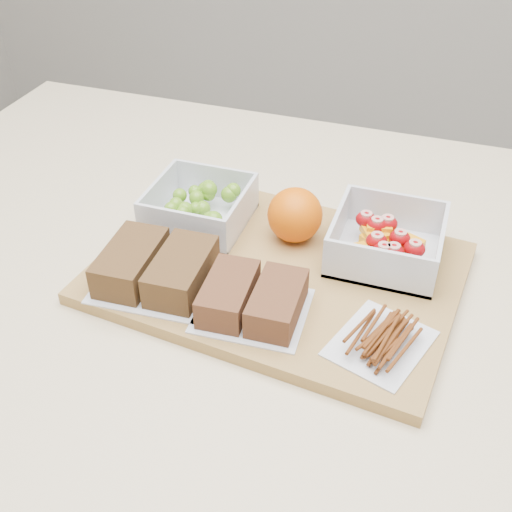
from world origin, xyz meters
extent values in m
cube|color=beige|center=(0.00, 0.00, 0.45)|extent=(1.20, 0.90, 0.90)
cube|color=#A37C43|center=(0.01, 0.01, 0.91)|extent=(0.45, 0.34, 0.02)
cube|color=silver|center=(-0.11, 0.07, 0.92)|extent=(0.12, 0.12, 0.00)
cube|color=silver|center=(-0.11, 0.13, 0.94)|extent=(0.12, 0.00, 0.05)
cube|color=silver|center=(-0.11, 0.02, 0.94)|extent=(0.12, 0.00, 0.05)
cube|color=silver|center=(-0.05, 0.07, 0.94)|extent=(0.00, 0.11, 0.05)
cube|color=silver|center=(-0.17, 0.07, 0.94)|extent=(0.00, 0.11, 0.05)
sphere|color=#5A8C1D|center=(-0.13, 0.06, 0.94)|extent=(0.02, 0.02, 0.02)
sphere|color=#5A8C1D|center=(-0.14, 0.06, 0.94)|extent=(0.02, 0.02, 0.02)
sphere|color=#5A8C1D|center=(-0.12, 0.10, 0.95)|extent=(0.02, 0.02, 0.02)
sphere|color=#5A8C1D|center=(-0.11, 0.08, 0.93)|extent=(0.02, 0.02, 0.02)
sphere|color=#5A8C1D|center=(-0.14, 0.08, 0.95)|extent=(0.02, 0.02, 0.02)
sphere|color=#5A8C1D|center=(-0.12, 0.07, 0.94)|extent=(0.02, 0.02, 0.02)
sphere|color=#5A8C1D|center=(-0.13, 0.10, 0.95)|extent=(0.02, 0.02, 0.02)
sphere|color=#5A8C1D|center=(-0.08, 0.04, 0.95)|extent=(0.02, 0.02, 0.02)
sphere|color=#5A8C1D|center=(-0.08, 0.11, 0.94)|extent=(0.02, 0.02, 0.02)
sphere|color=#5A8C1D|center=(-0.11, 0.10, 0.95)|extent=(0.02, 0.02, 0.02)
sphere|color=#5A8C1D|center=(-0.14, 0.05, 0.94)|extent=(0.02, 0.02, 0.02)
sphere|color=#5A8C1D|center=(-0.08, 0.11, 0.95)|extent=(0.02, 0.02, 0.02)
sphere|color=#5A8C1D|center=(-0.11, 0.04, 0.94)|extent=(0.02, 0.02, 0.02)
sphere|color=#5A8C1D|center=(-0.11, 0.10, 0.94)|extent=(0.02, 0.02, 0.02)
sphere|color=#5A8C1D|center=(-0.12, 0.09, 0.94)|extent=(0.02, 0.02, 0.02)
sphere|color=#5A8C1D|center=(-0.11, 0.11, 0.95)|extent=(0.02, 0.02, 0.02)
sphere|color=#5A8C1D|center=(-0.08, 0.04, 0.95)|extent=(0.02, 0.02, 0.02)
sphere|color=#5A8C1D|center=(-0.07, 0.04, 0.93)|extent=(0.02, 0.02, 0.02)
sphere|color=#5A8C1D|center=(-0.12, 0.10, 0.94)|extent=(0.02, 0.02, 0.02)
sphere|color=#5A8C1D|center=(-0.13, 0.05, 0.94)|extent=(0.02, 0.02, 0.02)
cube|color=silver|center=(0.13, 0.08, 0.92)|extent=(0.13, 0.13, 0.00)
cube|color=silver|center=(0.13, 0.14, 0.94)|extent=(0.13, 0.00, 0.05)
cube|color=silver|center=(0.13, 0.01, 0.94)|extent=(0.13, 0.00, 0.05)
cube|color=silver|center=(0.19, 0.08, 0.94)|extent=(0.00, 0.12, 0.05)
cube|color=silver|center=(0.07, 0.08, 0.94)|extent=(0.00, 0.12, 0.05)
cube|color=orange|center=(0.14, 0.06, 0.93)|extent=(0.04, 0.04, 0.01)
cube|color=orange|center=(0.12, 0.10, 0.93)|extent=(0.05, 0.05, 0.01)
cube|color=orange|center=(0.14, 0.08, 0.93)|extent=(0.04, 0.05, 0.01)
cube|color=orange|center=(0.16, 0.09, 0.93)|extent=(0.04, 0.05, 0.01)
cube|color=orange|center=(0.11, 0.09, 0.94)|extent=(0.04, 0.04, 0.01)
cube|color=orange|center=(0.12, 0.10, 0.94)|extent=(0.04, 0.03, 0.01)
cube|color=orange|center=(0.11, 0.04, 0.94)|extent=(0.04, 0.04, 0.01)
cube|color=orange|center=(0.15, 0.05, 0.93)|extent=(0.04, 0.04, 0.01)
cube|color=orange|center=(0.12, 0.08, 0.93)|extent=(0.04, 0.04, 0.01)
ellipsoid|color=#A4080D|center=(0.15, 0.08, 0.95)|extent=(0.03, 0.02, 0.02)
ellipsoid|color=#A4080D|center=(0.14, 0.05, 0.95)|extent=(0.03, 0.02, 0.02)
ellipsoid|color=#A4080D|center=(0.10, 0.10, 0.95)|extent=(0.03, 0.02, 0.02)
ellipsoid|color=#A4080D|center=(0.17, 0.06, 0.95)|extent=(0.03, 0.02, 0.02)
ellipsoid|color=#A4080D|center=(0.11, 0.09, 0.95)|extent=(0.03, 0.02, 0.02)
ellipsoid|color=#A4080D|center=(0.13, 0.04, 0.95)|extent=(0.03, 0.02, 0.02)
ellipsoid|color=#A4080D|center=(0.12, 0.06, 0.95)|extent=(0.03, 0.02, 0.02)
ellipsoid|color=#A4080D|center=(0.13, 0.10, 0.95)|extent=(0.03, 0.02, 0.02)
sphere|color=#E95F05|center=(0.01, 0.08, 0.95)|extent=(0.07, 0.07, 0.07)
cube|color=silver|center=(-0.11, -0.06, 0.92)|extent=(0.14, 0.13, 0.00)
cube|color=#54381C|center=(-0.14, -0.06, 0.94)|extent=(0.06, 0.11, 0.04)
cube|color=#54381C|center=(-0.08, -0.05, 0.94)|extent=(0.06, 0.11, 0.04)
cube|color=silver|center=(0.01, -0.07, 0.92)|extent=(0.12, 0.11, 0.00)
cube|color=brown|center=(-0.02, -0.07, 0.94)|extent=(0.05, 0.09, 0.03)
cube|color=brown|center=(0.04, -0.07, 0.94)|extent=(0.05, 0.09, 0.03)
cube|color=silver|center=(0.15, -0.08, 0.92)|extent=(0.12, 0.13, 0.00)
camera|label=1|loc=(0.18, -0.57, 1.40)|focal=45.00mm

